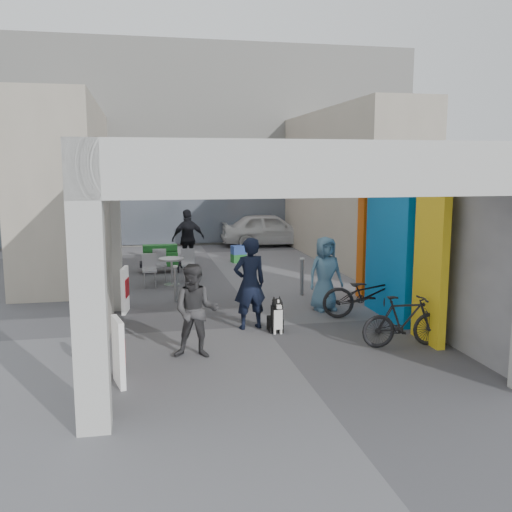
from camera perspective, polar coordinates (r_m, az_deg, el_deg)
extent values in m
plane|color=#5E5E63|center=(11.53, 0.83, -7.03)|extent=(90.00, 90.00, 0.00)
cube|color=#B9B9B5|center=(6.99, -16.39, -3.21)|extent=(0.40, 0.40, 3.50)
cube|color=#B9B9B5|center=(12.91, -14.25, 2.36)|extent=(0.40, 0.40, 3.50)
cube|color=#DC590C|center=(13.98, 11.17, 2.95)|extent=(0.40, 0.40, 3.50)
plane|color=beige|center=(9.94, -15.00, 0.40)|extent=(0.00, 6.40, 6.40)
plane|color=#9D9DA2|center=(11.29, 17.03, 1.31)|extent=(0.00, 6.40, 6.40)
cube|color=#0C76C9|center=(12.27, 13.05, 0.41)|extent=(0.15, 2.00, 2.80)
cube|color=yellow|center=(10.68, 17.06, -1.01)|extent=(0.15, 1.00, 2.80)
plane|color=#B8B9B3|center=(10.11, 2.11, 10.79)|extent=(6.40, 6.40, 0.00)
cube|color=#B9B9B5|center=(13.09, -1.09, 8.86)|extent=(6.40, 0.30, 0.70)
cube|color=#B9B9B5|center=(7.18, 7.92, 8.64)|extent=(6.40, 0.30, 0.70)
cube|color=silver|center=(13.25, -1.23, 8.65)|extent=(4.20, 0.05, 0.55)
cube|color=silver|center=(24.95, -6.19, 10.84)|extent=(18.00, 4.00, 8.00)
cube|color=#515966|center=(23.00, -5.58, 3.53)|extent=(16.20, 0.06, 1.80)
cube|color=white|center=(22.78, -10.71, 7.90)|extent=(2.60, 0.06, 0.50)
cube|color=red|center=(23.11, -1.92, 8.06)|extent=(2.20, 0.06, 0.50)
cube|color=#AEA290|center=(18.45, -18.27, 6.44)|extent=(2.00, 9.00, 5.00)
cube|color=#AEA290|center=(19.58, 9.08, 6.91)|extent=(2.00, 9.00, 5.00)
cylinder|color=gray|center=(13.53, -8.04, -2.82)|extent=(0.09, 0.09, 0.86)
cylinder|color=gray|center=(13.71, -0.74, -2.51)|extent=(0.09, 0.09, 0.89)
cylinder|color=gray|center=(14.18, 4.62, -2.10)|extent=(0.09, 0.09, 0.91)
cube|color=silver|center=(8.66, -13.59, -9.31)|extent=(0.20, 0.55, 1.00)
cube|color=red|center=(8.65, -13.34, -8.99)|extent=(0.13, 0.38, 0.40)
cube|color=silver|center=(12.79, -12.97, -3.33)|extent=(0.16, 0.56, 1.00)
cube|color=red|center=(12.78, -12.80, -3.11)|extent=(0.10, 0.39, 0.40)
cylinder|color=#A9A9AE|center=(15.52, -8.42, -1.59)|extent=(0.06, 0.06, 0.71)
cylinder|color=#A9A9AE|center=(15.59, -8.39, -2.83)|extent=(0.43, 0.43, 0.02)
cylinder|color=#A9A9AE|center=(15.46, -8.45, -0.30)|extent=(0.69, 0.69, 0.05)
cube|color=#A9A9AE|center=(15.34, -10.57, -2.28)|extent=(0.37, 0.37, 0.44)
cube|color=#A9A9AE|center=(15.43, -10.63, -0.56)|extent=(0.37, 0.05, 0.44)
cube|color=#A9A9AE|center=(16.06, -6.76, -1.68)|extent=(0.37, 0.37, 0.44)
cube|color=#A9A9AE|center=(16.16, -6.84, -0.04)|extent=(0.37, 0.05, 0.44)
cube|color=#A9A9AE|center=(16.11, -9.58, -1.71)|extent=(0.37, 0.37, 0.44)
cube|color=#A9A9AE|center=(16.21, -9.64, -0.07)|extent=(0.37, 0.05, 0.44)
cube|color=black|center=(17.46, -9.51, -1.10)|extent=(1.24, 0.62, 0.31)
cube|color=#1A5D20|center=(17.29, -9.51, -0.68)|extent=(1.03, 0.36, 0.19)
cube|color=#1A5D20|center=(17.41, -9.54, 0.07)|extent=(1.03, 0.36, 0.19)
cube|color=#1A5D20|center=(17.53, -9.58, 0.81)|extent=(1.03, 0.36, 0.19)
cube|color=#1A5D20|center=(18.97, -1.76, -0.22)|extent=(0.51, 0.43, 0.28)
cube|color=#26428E|center=(18.93, -1.76, 0.62)|extent=(0.51, 0.43, 0.28)
cube|color=black|center=(11.18, 1.92, -6.83)|extent=(0.27, 0.36, 0.27)
cube|color=black|center=(10.99, 2.11, -6.03)|extent=(0.21, 0.18, 0.40)
cube|color=white|center=(10.90, 2.23, -6.39)|extent=(0.17, 0.03, 0.38)
cylinder|color=white|center=(10.95, 1.88, -7.05)|extent=(0.05, 0.05, 0.31)
cylinder|color=white|center=(10.98, 2.51, -7.01)|extent=(0.05, 0.05, 0.31)
sphere|color=black|center=(10.90, 2.14, -4.81)|extent=(0.21, 0.21, 0.21)
cube|color=white|center=(10.80, 2.28, -5.06)|extent=(0.09, 0.13, 0.07)
cone|color=black|center=(10.91, 1.80, -4.26)|extent=(0.08, 0.08, 0.09)
cone|color=black|center=(10.94, 2.37, -4.23)|extent=(0.08, 0.08, 0.09)
imported|color=black|center=(11.17, -0.64, -2.75)|extent=(0.73, 0.54, 1.82)
imported|color=#3D3C3F|center=(9.58, -6.05, -5.50)|extent=(0.88, 0.75, 1.59)
imported|color=teal|center=(12.69, 6.94, -1.77)|extent=(0.88, 0.65, 1.65)
imported|color=black|center=(17.98, -6.80, 1.73)|extent=(1.16, 0.75, 1.84)
imported|color=black|center=(12.27, 11.21, -3.74)|extent=(2.04, 0.99, 1.03)
imported|color=black|center=(10.48, 14.60, -6.33)|extent=(1.56, 0.50, 0.93)
imported|color=silver|center=(22.86, 1.41, 2.69)|extent=(3.97, 1.77, 1.33)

